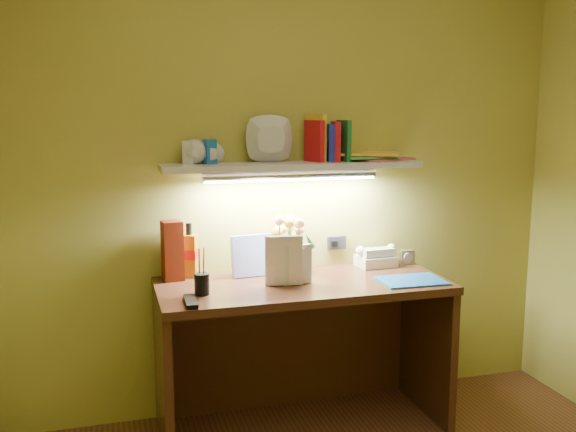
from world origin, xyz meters
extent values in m
cube|color=#38230F|center=(0.00, 1.20, 0.38)|extent=(1.40, 0.60, 0.75)
cube|color=#B0B0B4|center=(0.65, 1.40, 0.79)|extent=(0.08, 0.04, 0.08)
cube|color=#621A08|center=(-0.60, 1.41, 0.90)|extent=(0.10, 0.10, 0.29)
cylinder|color=black|center=(-0.50, 1.12, 0.83)|extent=(0.07, 0.07, 0.17)
cube|color=black|center=(-0.57, 1.00, 0.76)|extent=(0.06, 0.18, 0.02)
cube|color=#1A63B1|center=(0.51, 1.06, 0.75)|extent=(0.31, 0.24, 0.01)
imported|color=silver|center=(-0.19, 1.18, 0.87)|extent=(0.18, 0.06, 0.24)
imported|color=silver|center=(-0.11, 1.16, 0.85)|extent=(0.14, 0.03, 0.19)
cube|color=silver|center=(0.00, 1.38, 1.30)|extent=(1.30, 0.25, 0.03)
imported|color=silver|center=(-0.47, 1.37, 1.36)|extent=(0.13, 0.13, 0.09)
imported|color=silver|center=(-0.41, 1.38, 1.36)|extent=(0.13, 0.13, 0.09)
imported|color=silver|center=(-0.11, 1.38, 1.34)|extent=(0.25, 0.25, 0.06)
cube|color=silver|center=(-0.51, 1.40, 1.37)|extent=(0.06, 0.06, 0.11)
cube|color=#1A63B1|center=(-0.41, 1.40, 1.37)|extent=(0.07, 0.06, 0.12)
cube|color=red|center=(0.12, 1.39, 1.42)|extent=(0.07, 0.14, 0.21)
cube|color=gold|center=(0.13, 1.41, 1.43)|extent=(0.07, 0.15, 0.24)
cube|color=#1C25AE|center=(0.20, 1.38, 1.41)|extent=(0.06, 0.14, 0.19)
cube|color=#1D7233|center=(0.27, 1.39, 1.42)|extent=(0.03, 0.14, 0.21)
cube|color=red|center=(0.23, 1.38, 1.42)|extent=(0.05, 0.14, 0.20)
cube|color=#DA5D71|center=(0.50, 1.40, 1.32)|extent=(0.35, 0.31, 0.01)
cube|color=#50B450|center=(0.41, 1.39, 1.33)|extent=(0.27, 0.20, 0.01)
cube|color=yellow|center=(0.41, 1.42, 1.35)|extent=(0.38, 0.33, 0.01)
camera|label=1|loc=(-0.90, -1.67, 1.57)|focal=40.00mm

